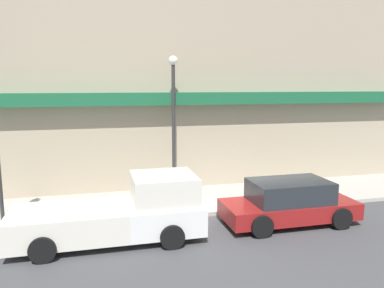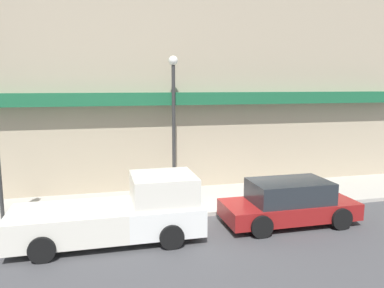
# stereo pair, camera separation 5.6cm
# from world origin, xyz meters

# --- Properties ---
(ground_plane) EXTENTS (80.00, 80.00, 0.00)m
(ground_plane) POSITION_xyz_m (0.00, 0.00, 0.00)
(ground_plane) COLOR #424244
(sidewalk) EXTENTS (36.00, 3.39, 0.14)m
(sidewalk) POSITION_xyz_m (0.00, 1.69, 0.07)
(sidewalk) COLOR #ADA89E
(sidewalk) RESTS_ON ground
(building) EXTENTS (19.80, 3.80, 10.17)m
(building) POSITION_xyz_m (-0.01, 4.87, 5.08)
(building) COLOR tan
(building) RESTS_ON ground
(pickup_truck) EXTENTS (5.43, 2.19, 1.88)m
(pickup_truck) POSITION_xyz_m (-3.73, -1.24, 0.82)
(pickup_truck) COLOR white
(pickup_truck) RESTS_ON ground
(parked_car) EXTENTS (4.36, 1.98, 1.44)m
(parked_car) POSITION_xyz_m (1.65, -1.24, 0.70)
(parked_car) COLOR maroon
(parked_car) RESTS_ON ground
(fire_hydrant) EXTENTS (0.19, 0.19, 0.61)m
(fire_hydrant) POSITION_xyz_m (1.34, 0.41, 0.44)
(fire_hydrant) COLOR red
(fire_hydrant) RESTS_ON sidewalk
(street_lamp) EXTENTS (0.36, 0.36, 5.47)m
(street_lamp) POSITION_xyz_m (-1.42, 2.51, 3.56)
(street_lamp) COLOR #2D2D2D
(street_lamp) RESTS_ON sidewalk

